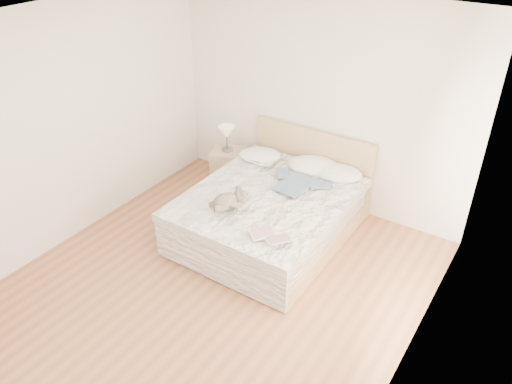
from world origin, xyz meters
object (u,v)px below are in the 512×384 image
bed (272,212)px  photo_book (263,161)px  nightstand (229,168)px  teddy_bear (226,206)px  childrens_book (271,237)px  table_lamp (227,133)px

bed → photo_book: bearing=131.7°
nightstand → teddy_bear: teddy_bear is taller
nightstand → photo_book: photo_book is taller
childrens_book → teddy_bear: size_ratio=1.04×
childrens_book → photo_book: bearing=163.8°
nightstand → childrens_book: (1.58, -1.43, 0.35)m
teddy_bear → nightstand: bearing=148.5°
bed → teddy_bear: bed is taller
nightstand → table_lamp: size_ratio=1.60×
bed → teddy_bear: bearing=-109.9°
table_lamp → childrens_book: size_ratio=0.91×
table_lamp → teddy_bear: size_ratio=0.95×
bed → childrens_book: size_ratio=5.59×
photo_book → teddy_bear: bearing=-85.8°
bed → table_lamp: 1.39m
bed → childrens_book: (0.47, -0.79, 0.32)m
photo_book → childrens_book: (0.94, -1.31, 0.00)m
teddy_bear → photo_book: bearing=125.4°
nightstand → teddy_bear: 1.57m
bed → childrens_book: bed is taller
photo_book → childrens_book: bearing=-62.3°
table_lamp → teddy_bear: table_lamp is taller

